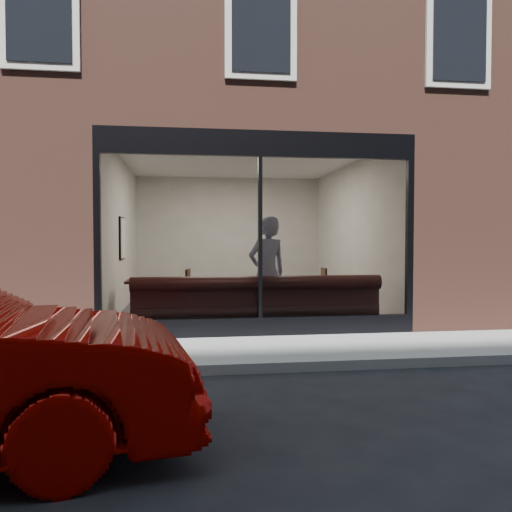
{
  "coord_description": "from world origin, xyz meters",
  "views": [
    {
      "loc": [
        -1.1,
        -5.63,
        1.53
      ],
      "look_at": [
        -0.02,
        2.4,
        1.25
      ],
      "focal_mm": 35.0,
      "sensor_mm": 36.0,
      "label": 1
    }
  ],
  "objects": [
    {
      "name": "cafe_table_left",
      "position": [
        -1.9,
        3.78,
        0.74
      ],
      "size": [
        0.7,
        0.7,
        0.04
      ],
      "primitive_type": "cube",
      "rotation": [
        0.0,
        0.0,
        -0.0
      ],
      "color": "black",
      "rests_on": "cafe_floor"
    },
    {
      "name": "cafe_table_right",
      "position": [
        1.56,
        3.24,
        0.74
      ],
      "size": [
        0.6,
        0.6,
        0.04
      ],
      "primitive_type": "cube",
      "rotation": [
        0.0,
        0.0,
        -0.1
      ],
      "color": "black",
      "rests_on": "cafe_floor"
    },
    {
      "name": "cafe_chair_left",
      "position": [
        -1.31,
        3.99,
        0.24
      ],
      "size": [
        0.45,
        0.45,
        0.04
      ],
      "primitive_type": "cube",
      "rotation": [
        0.0,
        0.0,
        2.98
      ],
      "color": "black",
      "rests_on": "cafe_floor"
    },
    {
      "name": "sidewalk_near",
      "position": [
        0.0,
        1.0,
        0.01
      ],
      "size": [
        40.0,
        2.0,
        0.01
      ],
      "primitive_type": "cube",
      "color": "gray",
      "rests_on": "ground"
    },
    {
      "name": "cafe_ceiling",
      "position": [
        0.0,
        5.0,
        3.19
      ],
      "size": [
        6.0,
        6.0,
        0.0
      ],
      "primitive_type": "plane",
      "rotation": [
        3.14,
        0.0,
        0.0
      ],
      "color": "white",
      "rests_on": "host_building_upper"
    },
    {
      "name": "storefront_glass",
      "position": [
        0.0,
        2.02,
        1.55
      ],
      "size": [
        4.8,
        0.0,
        4.8
      ],
      "primitive_type": "plane",
      "rotation": [
        1.57,
        0.0,
        0.0
      ],
      "color": "white",
      "rests_on": "storefront_kick"
    },
    {
      "name": "wall_poster",
      "position": [
        -2.45,
        4.95,
        1.54
      ],
      "size": [
        0.02,
        0.61,
        0.82
      ],
      "primitive_type": "cube",
      "color": "white",
      "rests_on": "cafe_wall_left"
    },
    {
      "name": "person",
      "position": [
        0.21,
        2.64,
        0.95
      ],
      "size": [
        0.81,
        0.68,
        1.91
      ],
      "primitive_type": "imported",
      "rotation": [
        0.0,
        0.0,
        3.51
      ],
      "color": "#A5B0D5",
      "rests_on": "cafe_floor"
    },
    {
      "name": "banquette",
      "position": [
        0.0,
        2.45,
        0.23
      ],
      "size": [
        4.0,
        0.55,
        0.45
      ],
      "primitive_type": "cube",
      "color": "#3C1716",
      "rests_on": "cafe_floor"
    },
    {
      "name": "cafe_chair_right",
      "position": [
        1.37,
        4.0,
        0.24
      ],
      "size": [
        0.41,
        0.41,
        0.04
      ],
      "primitive_type": "cube",
      "rotation": [
        0.0,
        0.0,
        3.1
      ],
      "color": "black",
      "rests_on": "cafe_floor"
    },
    {
      "name": "host_building_backfill",
      "position": [
        0.0,
        11.0,
        1.6
      ],
      "size": [
        5.0,
        6.0,
        3.2
      ],
      "primitive_type": "cube",
      "color": "brown",
      "rests_on": "ground"
    },
    {
      "name": "cafe_wall_right",
      "position": [
        2.49,
        5.0,
        1.6
      ],
      "size": [
        0.0,
        6.0,
        6.0
      ],
      "primitive_type": "plane",
      "rotation": [
        1.57,
        0.0,
        -1.57
      ],
      "color": "beige",
      "rests_on": "ground"
    },
    {
      "name": "cafe_wall_left",
      "position": [
        -2.49,
        5.0,
        1.6
      ],
      "size": [
        0.0,
        6.0,
        6.0
      ],
      "primitive_type": "plane",
      "rotation": [
        1.57,
        0.0,
        1.57
      ],
      "color": "beige",
      "rests_on": "ground"
    },
    {
      "name": "cafe_wall_back",
      "position": [
        0.0,
        7.99,
        1.6
      ],
      "size": [
        5.0,
        0.0,
        5.0
      ],
      "primitive_type": "plane",
      "rotation": [
        1.57,
        0.0,
        0.0
      ],
      "color": "beige",
      "rests_on": "ground"
    },
    {
      "name": "host_building_pier_left",
      "position": [
        -3.75,
        8.0,
        1.6
      ],
      "size": [
        2.5,
        12.0,
        3.2
      ],
      "primitive_type": "cube",
      "color": "brown",
      "rests_on": "ground"
    },
    {
      "name": "cafe_floor",
      "position": [
        0.0,
        5.0,
        0.02
      ],
      "size": [
        6.0,
        6.0,
        0.0
      ],
      "primitive_type": "plane",
      "color": "#2D2D30",
      "rests_on": "ground"
    },
    {
      "name": "storefront_kick",
      "position": [
        0.0,
        2.05,
        0.15
      ],
      "size": [
        5.0,
        0.1,
        0.3
      ],
      "primitive_type": "cube",
      "color": "black",
      "rests_on": "ground"
    },
    {
      "name": "storefront_mullion",
      "position": [
        0.0,
        2.05,
        1.55
      ],
      "size": [
        0.06,
        0.1,
        2.5
      ],
      "primitive_type": "cube",
      "color": "black",
      "rests_on": "storefront_kick"
    },
    {
      "name": "ground",
      "position": [
        0.0,
        0.0,
        0.0
      ],
      "size": [
        120.0,
        120.0,
        0.0
      ],
      "primitive_type": "plane",
      "color": "black",
      "rests_on": "ground"
    },
    {
      "name": "storefront_header",
      "position": [
        0.0,
        2.05,
        3.0
      ],
      "size": [
        5.0,
        0.1,
        0.4
      ],
      "primitive_type": "cube",
      "color": "black",
      "rests_on": "host_building_upper"
    },
    {
      "name": "kerb_near",
      "position": [
        0.0,
        -0.05,
        0.06
      ],
      "size": [
        40.0,
        0.1,
        0.12
      ],
      "primitive_type": "cube",
      "color": "gray",
      "rests_on": "ground"
    },
    {
      "name": "host_building_pier_right",
      "position": [
        3.75,
        8.0,
        1.6
      ],
      "size": [
        2.5,
        12.0,
        3.2
      ],
      "primitive_type": "cube",
      "color": "brown",
      "rests_on": "ground"
    }
  ]
}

